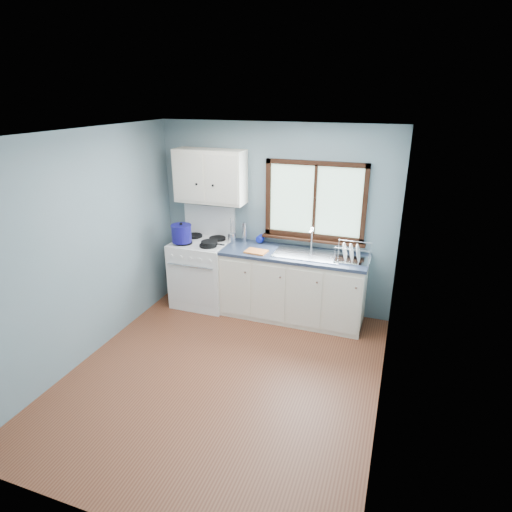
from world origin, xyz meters
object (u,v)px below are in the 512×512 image
(gas_range, at_px, (203,271))
(utensil_crock, at_px, (232,238))
(base_cabinets, at_px, (293,289))
(dish_rack, at_px, (352,256))
(sink, at_px, (307,259))
(stockpot, at_px, (181,233))
(skillet, at_px, (210,243))
(thermos, at_px, (244,232))

(gas_range, distance_m, utensil_crock, 0.65)
(base_cabinets, xyz_separation_m, dish_rack, (0.73, -0.03, 0.57))
(dish_rack, bearing_deg, sink, 176.76)
(base_cabinets, height_order, stockpot, stockpot)
(sink, distance_m, stockpot, 1.71)
(sink, bearing_deg, gas_range, -179.29)
(skillet, bearing_deg, thermos, 48.64)
(sink, xyz_separation_m, skillet, (-1.28, -0.17, 0.12))
(stockpot, height_order, utensil_crock, utensil_crock)
(utensil_crock, bearing_deg, thermos, 31.49)
(gas_range, height_order, skillet, gas_range)
(stockpot, distance_m, utensil_crock, 0.68)
(skillet, relative_size, thermos, 1.23)
(skillet, xyz_separation_m, utensil_crock, (0.21, 0.27, 0.01))
(dish_rack, bearing_deg, skillet, -175.54)
(sink, bearing_deg, utensil_crock, 174.85)
(base_cabinets, bearing_deg, utensil_crock, 173.84)
(gas_range, xyz_separation_m, stockpot, (-0.20, -0.18, 0.59))
(sink, relative_size, stockpot, 3.03)
(skillet, distance_m, utensil_crock, 0.34)
(stockpot, relative_size, utensil_crock, 0.82)
(base_cabinets, bearing_deg, sink, -0.13)
(base_cabinets, height_order, utensil_crock, utensil_crock)
(skillet, height_order, stockpot, stockpot)
(base_cabinets, distance_m, skillet, 1.25)
(gas_range, bearing_deg, utensil_crock, 15.79)
(base_cabinets, distance_m, stockpot, 1.66)
(base_cabinets, bearing_deg, dish_rack, -2.48)
(utensil_crock, relative_size, dish_rack, 0.81)
(skillet, bearing_deg, gas_range, 145.30)
(sink, bearing_deg, skillet, -172.25)
(base_cabinets, height_order, sink, sink)
(skillet, height_order, dish_rack, dish_rack)
(base_cabinets, relative_size, thermos, 6.76)
(base_cabinets, distance_m, utensil_crock, 1.07)
(utensil_crock, bearing_deg, gas_range, -164.21)
(gas_range, relative_size, skillet, 4.05)
(stockpot, xyz_separation_m, utensil_crock, (0.60, 0.29, -0.09))
(thermos, distance_m, dish_rack, 1.50)
(dish_rack, bearing_deg, utensil_crock, 175.50)
(stockpot, bearing_deg, base_cabinets, 7.43)
(sink, xyz_separation_m, stockpot, (-1.68, -0.20, 0.22))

